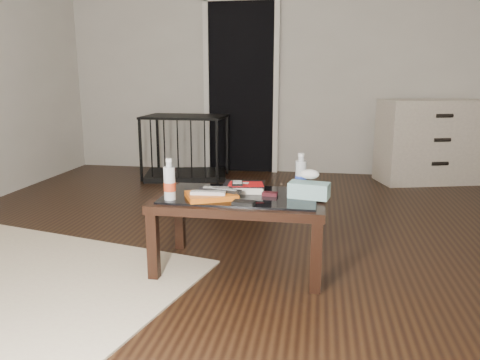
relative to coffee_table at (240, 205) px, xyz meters
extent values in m
plane|color=black|center=(-0.09, 0.48, -0.40)|extent=(5.00, 5.00, 0.00)
plane|color=beige|center=(-0.09, 2.98, 0.95)|extent=(5.00, 0.00, 5.00)
cube|color=black|center=(-0.49, 2.95, 0.60)|extent=(0.80, 0.05, 2.00)
cube|color=silver|center=(-0.91, 2.92, 0.60)|extent=(0.06, 0.04, 2.04)
cube|color=silver|center=(-0.07, 2.92, 0.60)|extent=(0.06, 0.04, 2.04)
cube|color=black|center=(-0.46, -0.26, -0.20)|extent=(0.06, 0.06, 0.40)
cube|color=black|center=(0.46, -0.26, -0.20)|extent=(0.06, 0.06, 0.40)
cube|color=black|center=(-0.46, 0.26, -0.20)|extent=(0.06, 0.06, 0.40)
cube|color=black|center=(0.46, 0.26, -0.20)|extent=(0.06, 0.06, 0.40)
cube|color=black|center=(0.00, 0.00, 0.03)|extent=(1.00, 0.60, 0.05)
cube|color=black|center=(0.00, 0.00, 0.06)|extent=(0.90, 0.50, 0.01)
cube|color=beige|center=(-1.28, -0.46, -0.39)|extent=(2.29, 1.91, 0.01)
cube|color=beige|center=(1.71, 2.71, 0.05)|extent=(1.29, 0.81, 0.90)
cylinder|color=black|center=(1.71, 2.45, -0.15)|extent=(0.18, 0.09, 0.04)
cylinder|color=black|center=(1.71, 2.45, 0.10)|extent=(0.18, 0.09, 0.04)
cylinder|color=black|center=(1.71, 2.45, 0.35)|extent=(0.18, 0.09, 0.04)
cube|color=black|center=(-1.05, 2.44, -0.37)|extent=(1.01, 0.78, 0.06)
cube|color=black|center=(-1.05, 2.44, 0.30)|extent=(1.01, 0.78, 0.02)
cube|color=black|center=(-1.48, 2.16, -0.05)|extent=(0.03, 0.03, 0.70)
cube|color=black|center=(-0.62, 2.16, -0.05)|extent=(0.03, 0.03, 0.70)
cube|color=black|center=(-1.48, 2.72, -0.05)|extent=(0.03, 0.03, 0.70)
cube|color=black|center=(-0.62, 2.72, -0.05)|extent=(0.03, 0.03, 0.70)
cube|color=#C95A12|center=(-0.15, -0.11, 0.08)|extent=(0.34, 0.31, 0.03)
cube|color=#BCBBC1|center=(-0.16, -0.14, 0.11)|extent=(0.20, 0.06, 0.02)
cube|color=black|center=(-0.08, -0.07, 0.11)|extent=(0.21, 0.09, 0.02)
cube|color=black|center=(-0.14, -0.04, 0.11)|extent=(0.20, 0.07, 0.02)
cube|color=black|center=(0.01, 0.11, 0.09)|extent=(0.26, 0.22, 0.05)
cube|color=#B10B0E|center=(0.01, 0.09, 0.11)|extent=(0.20, 0.15, 0.01)
cube|color=black|center=(-0.02, 0.05, 0.12)|extent=(0.08, 0.11, 0.02)
cube|color=black|center=(0.18, 0.01, 0.08)|extent=(0.09, 0.06, 0.02)
cube|color=black|center=(0.06, -0.21, 0.07)|extent=(0.13, 0.08, 0.02)
cylinder|color=silver|center=(-0.38, -0.17, 0.18)|extent=(0.08, 0.08, 0.24)
cylinder|color=#B8BDC3|center=(0.35, 0.14, 0.18)|extent=(0.07, 0.07, 0.24)
cube|color=teal|center=(0.41, 0.00, 0.11)|extent=(0.25, 0.16, 0.09)
camera|label=1|loc=(0.45, -2.66, 0.76)|focal=35.00mm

